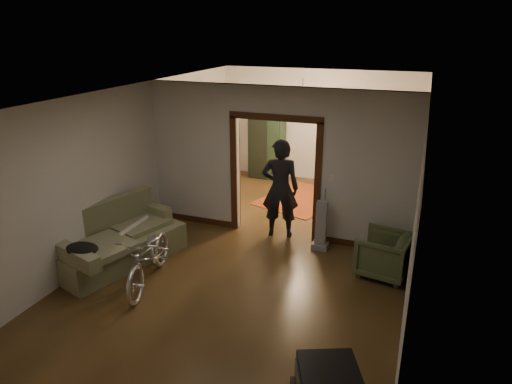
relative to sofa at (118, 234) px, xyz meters
The scene contains 22 objects.
floor 2.49m from the sofa, 30.43° to the left, with size 5.00×8.50×0.01m, color #3A2712.
ceiling 3.36m from the sofa, 30.43° to the left, with size 5.00×8.50×0.01m, color white.
wall_back 5.95m from the sofa, 68.99° to the left, with size 5.00×0.02×2.80m, color beige.
wall_left 1.58m from the sofa, 107.59° to the left, with size 0.02×8.50×2.80m, color beige.
wall_right 4.86m from the sofa, 15.04° to the left, with size 0.02×8.50×2.80m, color beige.
partition_wall 3.03m from the sofa, 43.33° to the left, with size 5.00×0.14×2.80m, color beige.
door_casing 2.96m from the sofa, 43.33° to the left, with size 1.74×0.20×2.32m, color #3A1D0D.
far_window 6.22m from the sofa, 62.74° to the left, with size 0.98×0.06×1.28m, color black.
chandelier 4.67m from the sofa, 60.59° to the left, with size 0.24×0.24×0.24m, color #FFE0A5.
light_switch 3.77m from the sofa, 31.21° to the left, with size 0.08×0.01×0.12m, color silver.
sofa is the anchor object (origin of this frame).
rolled_paper 0.32m from the sofa, 71.57° to the left, with size 0.10×0.10×0.81m, color beige.
jacket 0.93m from the sofa, 86.86° to the right, with size 0.51×0.38×0.15m, color black.
bicycle 0.96m from the sofa, 25.65° to the right, with size 0.59×1.70×0.89m, color silver.
armchair 4.35m from the sofa, 14.63° to the left, with size 0.76×0.78×0.71m, color #47532F.
vacuum 3.49m from the sofa, 28.03° to the left, with size 0.28×0.22×0.91m, color gray.
person 2.98m from the sofa, 41.12° to the left, with size 0.69×0.45×1.88m, color black.
oriental_rug 4.48m from the sofa, 61.65° to the left, with size 1.49×1.96×0.01m, color maroon.
locker 5.28m from the sofa, 81.00° to the left, with size 0.87×0.48×1.73m, color #1C301D.
globe 5.46m from the sofa, 81.00° to the left, with size 0.25×0.25×0.25m, color #1E5972.
desk 6.03m from the sofa, 56.72° to the left, with size 0.97×0.54×0.72m, color black.
desk_chair 5.51m from the sofa, 59.11° to the left, with size 0.43×0.43×0.97m, color black.
Camera 1 is at (2.45, -6.90, 3.78)m, focal length 32.00 mm.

